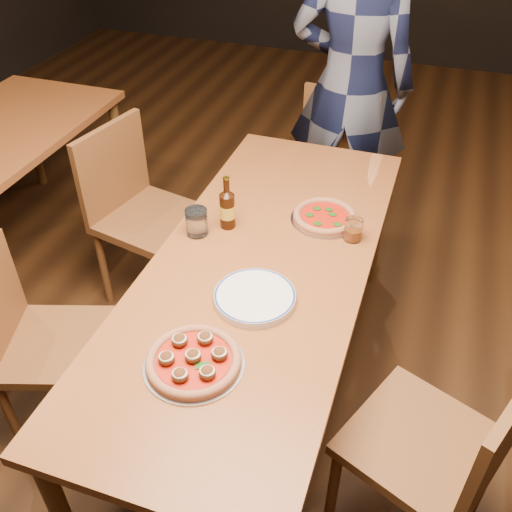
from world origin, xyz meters
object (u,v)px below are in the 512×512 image
(pizza_meatball, at_px, (193,360))
(chair_main_nw, at_px, (56,344))
(chair_end, at_px, (323,175))
(plate_stack, at_px, (255,297))
(chair_main_e, at_px, (422,442))
(beer_bottle, at_px, (227,210))
(amber_glass, at_px, (353,230))
(table_main, at_px, (260,277))
(chair_main_sw, at_px, (152,218))
(water_glass, at_px, (197,222))
(diner, at_px, (351,86))
(pizza_margherita, at_px, (325,217))

(pizza_meatball, bearing_deg, chair_main_nw, 166.80)
(chair_end, distance_m, plate_stack, 1.42)
(chair_main_e, xyz_separation_m, plate_stack, (-0.64, 0.19, 0.28))
(plate_stack, xyz_separation_m, beer_bottle, (-0.25, 0.39, 0.07))
(chair_end, xyz_separation_m, amber_glass, (0.32, -0.92, 0.33))
(table_main, relative_size, plate_stack, 7.00)
(chair_main_sw, relative_size, water_glass, 8.81)
(plate_stack, relative_size, water_glass, 2.57)
(chair_main_e, distance_m, diner, 1.94)
(chair_main_sw, height_order, plate_stack, chair_main_sw)
(chair_main_sw, height_order, chair_end, chair_main_sw)
(plate_stack, bearing_deg, amber_glass, 61.53)
(chair_main_e, distance_m, pizza_meatball, 0.80)
(pizza_meatball, relative_size, amber_glass, 3.47)
(chair_main_sw, xyz_separation_m, chair_main_e, (1.41, -0.86, -0.01))
(pizza_meatball, bearing_deg, amber_glass, 67.27)
(chair_main_e, xyz_separation_m, chair_end, (-0.71, 1.58, -0.01))
(chair_main_nw, xyz_separation_m, chair_main_sw, (-0.01, 0.84, 0.04))
(chair_main_sw, height_order, chair_main_e, chair_main_sw)
(chair_main_nw, relative_size, plate_stack, 3.12)
(chair_end, bearing_deg, beer_bottle, -92.21)
(chair_main_sw, height_order, water_glass, chair_main_sw)
(chair_main_e, xyz_separation_m, pizza_meatball, (-0.73, -0.15, 0.29))
(plate_stack, bearing_deg, pizza_meatball, -103.99)
(chair_main_sw, bearing_deg, table_main, -110.70)
(plate_stack, distance_m, diner, 1.60)
(amber_glass, bearing_deg, water_glass, -164.79)
(amber_glass, bearing_deg, plate_stack, -118.47)
(table_main, xyz_separation_m, pizza_meatball, (-0.04, -0.54, 0.09))
(chair_main_nw, xyz_separation_m, chair_main_e, (1.41, -0.01, 0.03))
(plate_stack, bearing_deg, chair_main_sw, 139.21)
(table_main, distance_m, beer_bottle, 0.31)
(pizza_margherita, height_order, amber_glass, amber_glass)
(water_glass, relative_size, amber_glass, 1.23)
(pizza_meatball, bearing_deg, table_main, 86.16)
(chair_main_nw, distance_m, water_glass, 0.73)
(chair_main_sw, xyz_separation_m, plate_stack, (0.77, -0.67, 0.27))
(chair_main_nw, relative_size, chair_end, 0.95)
(beer_bottle, relative_size, diner, 0.12)
(chair_main_nw, distance_m, chair_end, 1.71)
(pizza_margherita, distance_m, water_glass, 0.53)
(beer_bottle, height_order, water_glass, beer_bottle)
(chair_main_nw, height_order, chair_main_e, chair_main_e)
(diner, bearing_deg, table_main, 86.02)
(amber_glass, xyz_separation_m, diner, (-0.25, 1.12, 0.13))
(plate_stack, relative_size, amber_glass, 3.16)
(amber_glass, bearing_deg, diner, 102.40)
(chair_main_e, bearing_deg, plate_stack, -83.81)
(pizza_meatball, height_order, beer_bottle, beer_bottle)
(pizza_margherita, bearing_deg, chair_main_nw, -140.24)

